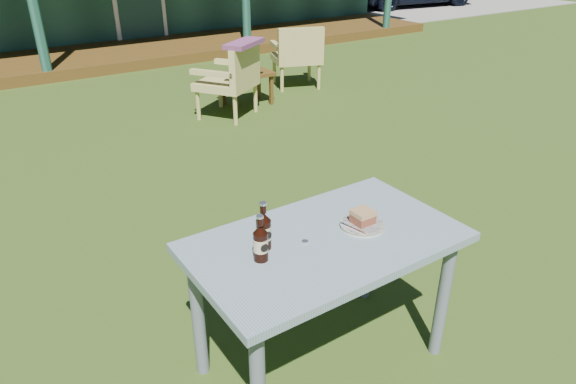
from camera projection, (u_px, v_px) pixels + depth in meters
ground at (189, 225)px, 3.76m from camera, size 80.00×80.00×0.00m
gravel_strip at (397, 3)px, 15.25m from camera, size 9.00×6.00×0.02m
cafe_table at (325, 257)px, 2.29m from camera, size 1.20×0.70×0.72m
plate at (362, 225)px, 2.33m from camera, size 0.20×0.20×0.01m
cake_slice at (363, 217)px, 2.32m from camera, size 0.09×0.09×0.06m
fork at (353, 228)px, 2.29m from camera, size 0.04×0.14×0.00m
cola_bottle_near at (264, 230)px, 2.14m from camera, size 0.06×0.07×0.22m
cola_bottle_far at (261, 242)px, 2.06m from camera, size 0.06×0.06×0.21m
bottle_cap at (305, 242)px, 2.21m from camera, size 0.03×0.03×0.01m
armchair_left at (232, 77)px, 5.74m from camera, size 0.81×0.80×0.81m
armchair_right at (298, 53)px, 6.84m from camera, size 0.76×0.74×0.82m
floral_throw at (244, 43)px, 5.51m from camera, size 0.60×0.50×0.05m
side_table at (247, 77)px, 6.19m from camera, size 0.60×0.40×0.40m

